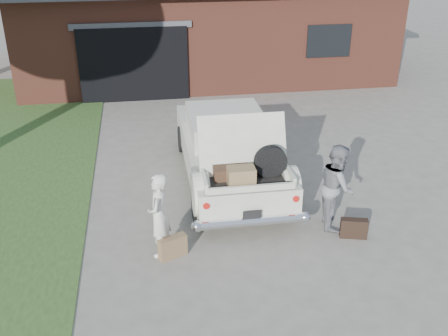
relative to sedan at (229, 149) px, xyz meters
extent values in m
plane|color=gray|center=(-0.38, -2.28, -0.71)|extent=(90.00, 90.00, 0.00)
cube|color=brown|center=(0.62, 9.22, 0.79)|extent=(12.00, 7.00, 3.00)
cube|color=black|center=(-1.88, 5.77, 0.39)|extent=(3.20, 0.30, 2.20)
cube|color=#4C4C51|center=(-1.88, 5.70, 1.54)|extent=(3.50, 0.12, 0.18)
cube|color=black|center=(4.12, 5.70, 0.89)|extent=(1.40, 0.08, 1.00)
cube|color=silver|center=(0.00, 0.04, -0.12)|extent=(1.81, 4.72, 0.61)
cube|color=beige|center=(0.00, 0.33, 0.42)|extent=(1.56, 1.89, 0.49)
cube|color=black|center=(0.00, 1.22, 0.40)|extent=(1.46, 0.08, 0.41)
cube|color=black|center=(0.00, -0.57, 0.40)|extent=(1.46, 0.08, 0.41)
cylinder|color=black|center=(-0.84, -1.56, -0.40)|extent=(0.21, 0.62, 0.62)
cylinder|color=black|center=(0.82, -1.56, -0.40)|extent=(0.21, 0.62, 0.62)
cylinder|color=black|center=(-0.82, 1.65, -0.40)|extent=(0.21, 0.62, 0.62)
cylinder|color=black|center=(0.84, 1.64, -0.40)|extent=(0.21, 0.62, 0.62)
cylinder|color=silver|center=(-0.01, -2.36, -0.33)|extent=(1.93, 0.18, 0.17)
cylinder|color=#A5140F|center=(-0.78, -2.29, 0.02)|extent=(0.11, 0.09, 0.11)
cylinder|color=#A5140F|center=(0.76, -2.30, 0.02)|extent=(0.11, 0.09, 0.11)
cube|color=black|center=(-0.01, -2.38, -0.19)|extent=(0.32, 0.02, 0.16)
cube|color=black|center=(-0.01, -1.75, 0.20)|extent=(1.47, 1.04, 0.04)
cube|color=silver|center=(-0.76, -1.74, 0.30)|extent=(0.06, 1.04, 0.17)
cube|color=silver|center=(0.75, -1.75, 0.30)|extent=(0.06, 1.04, 0.17)
cube|color=silver|center=(-0.01, -2.27, 0.26)|extent=(1.51, 0.06, 0.11)
cube|color=silver|center=(-0.01, -1.44, 0.72)|extent=(1.59, 0.47, 1.01)
cube|color=#482F1F|center=(-0.25, -1.69, 0.33)|extent=(0.64, 0.42, 0.21)
cube|color=olive|center=(-0.14, -2.04, 0.38)|extent=(0.47, 0.31, 0.32)
cube|color=black|center=(0.03, -1.50, 0.32)|extent=(0.62, 0.41, 0.19)
cylinder|color=black|center=(0.43, -1.80, 0.51)|extent=(0.58, 0.15, 0.58)
imported|color=beige|center=(-1.58, -2.48, 0.02)|extent=(0.46, 0.60, 1.46)
imported|color=slate|center=(1.58, -2.08, 0.07)|extent=(0.73, 0.86, 1.57)
cube|color=olive|center=(-1.39, -2.62, -0.53)|extent=(0.50, 0.34, 0.37)
cube|color=black|center=(1.77, -2.55, -0.53)|extent=(0.49, 0.27, 0.36)
camera|label=1|loc=(-1.72, -9.84, 4.39)|focal=42.00mm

